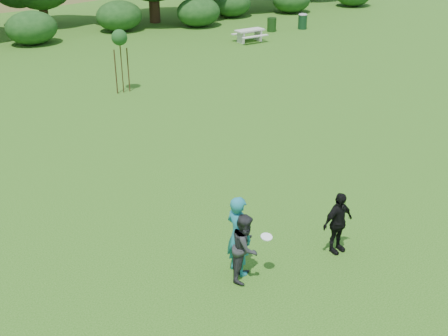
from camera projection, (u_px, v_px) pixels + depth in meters
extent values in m
plane|color=#19470C|center=(288.00, 251.00, 14.00)|extent=(120.00, 120.00, 0.00)
imported|color=#1C6D7F|center=(238.00, 235.00, 12.83)|extent=(0.56, 0.78, 2.00)
imported|color=#292A2C|center=(245.00, 247.00, 12.71)|extent=(1.02, 1.00, 1.66)
imported|color=black|center=(338.00, 223.00, 13.69)|extent=(0.97, 0.46, 1.62)
cylinder|color=#193914|center=(272.00, 25.00, 37.22)|extent=(0.60, 0.60, 0.90)
cylinder|color=white|center=(267.00, 237.00, 12.65)|extent=(0.27, 0.27, 0.07)
cylinder|color=#392816|center=(122.00, 65.00, 25.05)|extent=(0.05, 0.05, 2.50)
sphere|color=#1A4619|center=(119.00, 37.00, 24.51)|extent=(0.70, 0.70, 0.70)
cylinder|color=#392816|center=(116.00, 72.00, 25.01)|extent=(0.06, 0.06, 2.00)
cylinder|color=#3D2B18|center=(128.00, 70.00, 25.30)|extent=(0.06, 0.06, 2.00)
cube|color=#B9B8AB|center=(250.00, 30.00, 34.37)|extent=(1.80, 0.75, 0.08)
cube|color=#B6B5AA|center=(241.00, 38.00, 34.22)|extent=(0.10, 0.70, 0.68)
cube|color=beige|center=(258.00, 35.00, 34.84)|extent=(0.10, 0.70, 0.68)
cube|color=beige|center=(255.00, 36.00, 34.03)|extent=(1.80, 0.28, 0.06)
cube|color=beige|center=(244.00, 33.00, 34.94)|extent=(1.80, 0.28, 0.06)
cylinder|color=#14371F|center=(302.00, 22.00, 37.94)|extent=(0.60, 0.60, 0.90)
ellipsoid|color=gray|center=(303.00, 15.00, 37.72)|extent=(0.60, 0.60, 0.20)
ellipsoid|color=olive|center=(92.00, 63.00, 84.69)|extent=(100.00, 64.00, 52.00)
ellipsoid|color=olive|center=(187.00, 17.00, 77.05)|extent=(60.00, 44.00, 24.00)
cylinder|color=#3A2616|center=(43.00, 9.00, 38.58)|extent=(0.60, 0.60, 2.27)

